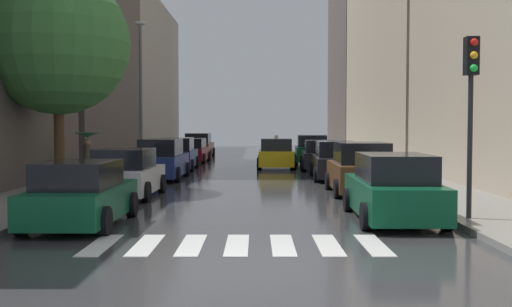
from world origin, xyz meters
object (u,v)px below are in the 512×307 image
at_px(taxi_midroad, 275,154).
at_px(parked_car_left_fifth, 189,151).
at_px(parked_car_right_third, 334,161).
at_px(parked_car_right_fourth, 320,156).
at_px(street_tree_left, 56,43).
at_px(parked_car_left_second, 125,174).
at_px(traffic_light_right_corner, 470,86).
at_px(parked_car_left_fourth, 176,155).
at_px(parked_car_right_fifth, 310,150).
at_px(parked_car_left_nearest, 79,195).
at_px(pedestrian_foreground, 86,144).
at_px(parked_car_left_sixth, 197,146).
at_px(parked_car_left_third, 160,160).
at_px(parked_car_right_nearest, 392,189).
at_px(lamp_post_left, 139,84).
at_px(parked_car_right_second, 359,170).

bearing_deg(taxi_midroad, parked_car_left_fifth, 47.52).
xyz_separation_m(parked_car_right_third, parked_car_right_fourth, (-0.04, 5.67, -0.04)).
bearing_deg(street_tree_left, parked_car_right_fourth, 45.22).
relative_size(parked_car_left_second, traffic_light_right_corner, 0.95).
height_order(parked_car_left_fourth, parked_car_right_fourth, parked_car_left_fourth).
relative_size(parked_car_right_third, parked_car_right_fifth, 1.07).
distance_m(parked_car_left_nearest, pedestrian_foreground, 10.85).
distance_m(parked_car_left_fourth, parked_car_left_fifth, 6.41).
distance_m(parked_car_left_nearest, street_tree_left, 9.22).
distance_m(parked_car_left_nearest, parked_car_right_third, 14.50).
xyz_separation_m(parked_car_left_second, street_tree_left, (-2.74, 1.77, 4.52)).
bearing_deg(parked_car_left_sixth, parked_car_right_fifth, -133.74).
bearing_deg(parked_car_left_fifth, taxi_midroad, -131.98).
bearing_deg(parked_car_right_third, parked_car_left_nearest, 150.37).
bearing_deg(parked_car_right_fifth, parked_car_left_fifth, 83.54).
distance_m(parked_car_left_third, taxi_midroad, 8.72).
height_order(parked_car_right_nearest, parked_car_right_fourth, parked_car_right_nearest).
bearing_deg(pedestrian_foreground, parked_car_right_third, -77.02).
relative_size(pedestrian_foreground, lamp_post_left, 0.25).
height_order(parked_car_left_fifth, parked_car_right_second, parked_car_right_second).
bearing_deg(parked_car_left_second, parked_car_left_nearest, -176.88).
bearing_deg(parked_car_left_nearest, street_tree_left, 21.89).
bearing_deg(parked_car_right_fifth, pedestrian_foreground, 143.69).
bearing_deg(parked_car_left_nearest, parked_car_right_second, -48.51).
distance_m(parked_car_right_third, taxi_midroad, 7.42).
distance_m(parked_car_left_second, parked_car_right_nearest, 9.11).
distance_m(parked_car_left_nearest, parked_car_left_sixth, 30.87).
bearing_deg(parked_car_left_sixth, taxi_midroad, -153.84).
height_order(parked_car_right_fourth, parked_car_right_fifth, parked_car_right_fifth).
height_order(parked_car_right_nearest, parked_car_right_third, parked_car_right_third).
bearing_deg(pedestrian_foreground, taxi_midroad, -39.07).
relative_size(parked_car_left_third, parked_car_left_fourth, 0.97).
xyz_separation_m(parked_car_left_fifth, pedestrian_foreground, (-2.70, -13.95, 0.88)).
xyz_separation_m(parked_car_left_third, parked_car_left_fifth, (-0.01, 12.01, -0.10)).
distance_m(parked_car_left_second, parked_car_left_third, 6.70).
bearing_deg(parked_car_right_fifth, parked_car_right_third, -177.25).
xyz_separation_m(parked_car_right_nearest, parked_car_right_fifth, (-0.00, 22.45, 0.04)).
bearing_deg(taxi_midroad, parked_car_right_second, -167.59).
relative_size(parked_car_right_nearest, parked_car_right_second, 1.14).
height_order(parked_car_left_nearest, parked_car_left_fifth, parked_car_left_nearest).
xyz_separation_m(parked_car_right_fifth, lamp_post_left, (-9.33, -5.98, 3.64)).
bearing_deg(parked_car_left_sixth, parked_car_left_fourth, -178.45).
distance_m(parked_car_left_third, street_tree_left, 7.24).
relative_size(parked_car_right_third, street_tree_left, 0.62).
bearing_deg(parked_car_left_second, parked_car_left_sixth, 1.58).
relative_size(parked_car_left_third, traffic_light_right_corner, 1.07).
bearing_deg(parked_car_right_third, lamp_post_left, 64.32).
distance_m(parked_car_left_second, pedestrian_foreground, 5.48).
bearing_deg(pedestrian_foreground, lamp_post_left, -4.96).
xyz_separation_m(parked_car_left_second, parked_car_right_third, (7.74, 6.64, 0.03)).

